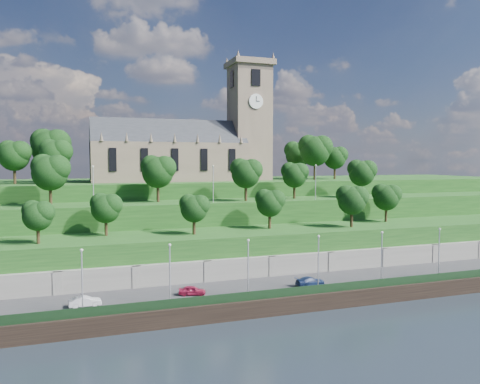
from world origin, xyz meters
name	(u,v)px	position (x,y,z in m)	size (l,w,h in m)	color
ground	(270,316)	(0.00, 0.00, 0.00)	(320.00, 320.00, 0.00)	black
promenade	(253,295)	(0.00, 6.00, 1.00)	(160.00, 12.00, 2.00)	#2D2D30
quay_wall	(270,308)	(0.00, -0.05, 1.10)	(160.00, 0.50, 2.20)	black
fence	(268,294)	(0.00, 0.60, 2.60)	(160.00, 0.10, 1.20)	black
retaining_wall	(239,274)	(0.00, 11.97, 2.50)	(160.00, 2.10, 5.00)	slate
embankment_lower	(227,256)	(0.00, 18.00, 4.00)	(160.00, 12.00, 8.00)	#1A4517
embankment_upper	(209,234)	(0.00, 29.00, 6.00)	(160.00, 10.00, 12.00)	#1A4517
hilltop	(185,213)	(0.00, 50.00, 7.50)	(160.00, 32.00, 15.00)	#1A4517
church	(192,146)	(0.79, 45.98, 22.52)	(38.60, 12.35, 27.60)	brown
trees_lower	(258,202)	(5.32, 18.08, 12.52)	(63.80, 8.76, 7.16)	black
trees_upper	(213,171)	(0.60, 28.25, 17.37)	(63.12, 8.39, 8.39)	black
trees_hilltop	(190,151)	(0.11, 44.85, 21.40)	(73.77, 15.79, 10.70)	black
lamp_posts_promenade	(248,263)	(-2.00, 2.50, 6.30)	(60.36, 0.36, 7.40)	#B2B2B7
lamp_posts_upper	(213,180)	(0.00, 26.00, 15.86)	(40.36, 0.36, 6.55)	#B2B2B7
car_left	(192,290)	(-8.60, 5.45, 2.59)	(1.41, 3.49, 1.19)	maroon
car_middle	(85,301)	(-21.72, 4.87, 2.61)	(1.30, 3.72, 1.23)	#B8B7BC
car_right	(310,281)	(7.91, 4.60, 2.61)	(1.71, 4.19, 1.22)	navy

